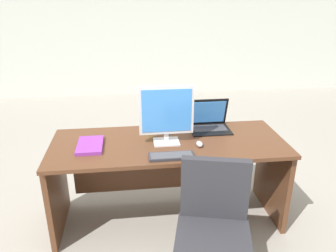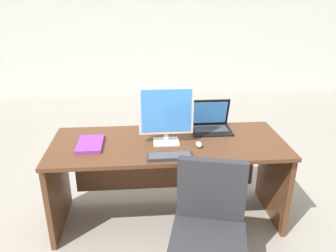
# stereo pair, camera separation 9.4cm
# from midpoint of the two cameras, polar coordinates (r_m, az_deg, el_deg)

# --- Properties ---
(ground) EXTENTS (12.00, 12.00, 0.00)m
(ground) POSITION_cam_midpoint_polar(r_m,az_deg,el_deg) (4.27, -3.02, -3.23)
(ground) COLOR gray
(back_wall) EXTENTS (10.00, 0.10, 2.80)m
(back_wall) POSITION_cam_midpoint_polar(r_m,az_deg,el_deg) (6.24, -4.96, 18.18)
(back_wall) COLOR silver
(back_wall) RESTS_ON ground
(desk) EXTENTS (1.85, 0.72, 0.73)m
(desk) POSITION_cam_midpoint_polar(r_m,az_deg,el_deg) (2.75, -1.03, -6.43)
(desk) COLOR #56331E
(desk) RESTS_ON ground
(monitor) EXTENTS (0.42, 0.16, 0.46)m
(monitor) POSITION_cam_midpoint_polar(r_m,az_deg,el_deg) (2.49, -1.37, 2.38)
(monitor) COLOR silver
(monitor) RESTS_ON desk
(laptop) EXTENTS (0.34, 0.27, 0.25)m
(laptop) POSITION_cam_midpoint_polar(r_m,az_deg,el_deg) (2.86, 6.15, 1.14)
(laptop) COLOR black
(laptop) RESTS_ON desk
(keyboard) EXTENTS (0.32, 0.12, 0.02)m
(keyboard) POSITION_cam_midpoint_polar(r_m,az_deg,el_deg) (2.36, -0.55, -5.26)
(keyboard) COLOR #2D2D33
(keyboard) RESTS_ON desk
(mouse) EXTENTS (0.05, 0.08, 0.04)m
(mouse) POSITION_cam_midpoint_polar(r_m,az_deg,el_deg) (2.53, 4.43, -3.12)
(mouse) COLOR #B7BABF
(mouse) RESTS_ON desk
(desk_lamp) EXTENTS (0.12, 0.14, 0.36)m
(desk_lamp) POSITION_cam_midpoint_polar(r_m,az_deg,el_deg) (2.74, -1.25, 4.29)
(desk_lamp) COLOR black
(desk_lamp) RESTS_ON desk
(book) EXTENTS (0.19, 0.30, 0.03)m
(book) POSITION_cam_midpoint_polar(r_m,az_deg,el_deg) (2.59, -14.36, -3.26)
(book) COLOR purple
(book) RESTS_ON desk
(coffee_mug) EXTENTS (0.10, 0.07, 0.08)m
(coffee_mug) POSITION_cam_midpoint_polar(r_m,az_deg,el_deg) (2.77, -3.99, -0.33)
(coffee_mug) COLOR green
(coffee_mug) RESTS_ON desk
(office_chair) EXTENTS (0.56, 0.57, 0.87)m
(office_chair) POSITION_cam_midpoint_polar(r_m,az_deg,el_deg) (2.22, 6.44, -19.56)
(office_chair) COLOR black
(office_chair) RESTS_ON ground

